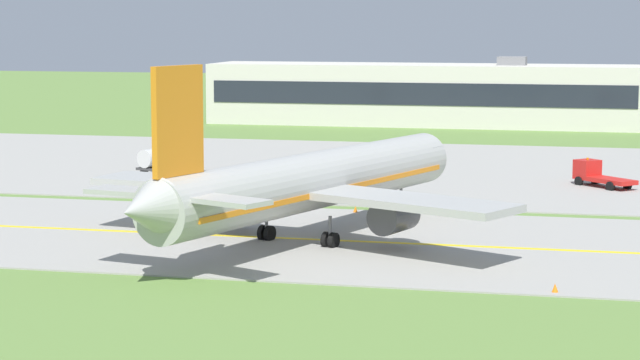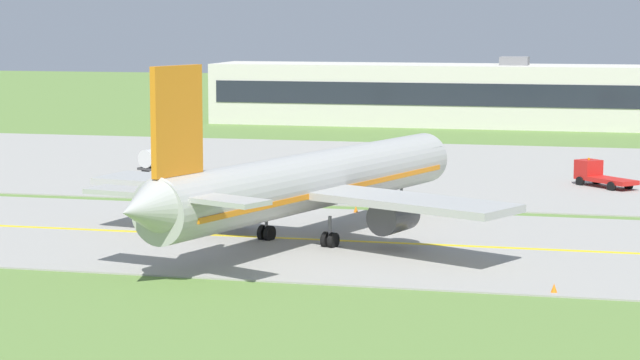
% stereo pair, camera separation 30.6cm
% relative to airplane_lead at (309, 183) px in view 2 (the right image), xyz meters
% --- Properties ---
extents(ground_plane, '(500.00, 500.00, 0.00)m').
position_rel_airplane_lead_xyz_m(ground_plane, '(-0.48, 0.21, -4.13)').
color(ground_plane, olive).
extents(taxiway_strip, '(240.00, 28.00, 0.10)m').
position_rel_airplane_lead_xyz_m(taxiway_strip, '(-0.48, 0.21, -4.08)').
color(taxiway_strip, '#9E9B93').
rests_on(taxiway_strip, ground).
extents(apron_pad, '(140.00, 52.00, 0.10)m').
position_rel_airplane_lead_xyz_m(apron_pad, '(9.52, 42.21, -4.08)').
color(apron_pad, '#9E9B93').
rests_on(apron_pad, ground).
extents(taxiway_centreline, '(220.00, 0.60, 0.01)m').
position_rel_airplane_lead_xyz_m(taxiway_centreline, '(-0.48, 0.21, -4.03)').
color(taxiway_centreline, yellow).
rests_on(taxiway_centreline, taxiway_strip).
extents(airplane_lead, '(31.74, 38.64, 12.70)m').
position_rel_airplane_lead_xyz_m(airplane_lead, '(0.00, 0.00, 0.00)').
color(airplane_lead, '#ADADA8').
rests_on(airplane_lead, ground).
extents(service_truck_baggage, '(5.95, 6.00, 2.59)m').
position_rel_airplane_lead_xyz_m(service_truck_baggage, '(18.90, 33.34, -2.95)').
color(service_truck_baggage, red).
rests_on(service_truck_baggage, ground).
extents(service_truck_fuel, '(3.96, 6.34, 2.65)m').
position_rel_airplane_lead_xyz_m(service_truck_fuel, '(-23.34, 33.26, -2.60)').
color(service_truck_fuel, orange).
rests_on(service_truck_fuel, ground).
extents(terminal_building, '(62.69, 12.81, 9.97)m').
position_rel_airplane_lead_xyz_m(terminal_building, '(-6.80, 96.34, 0.27)').
color(terminal_building, beige).
rests_on(terminal_building, ground).
extents(traffic_cone_near_edge, '(0.44, 0.44, 0.60)m').
position_rel_airplane_lead_xyz_m(traffic_cone_near_edge, '(17.51, -12.88, -3.83)').
color(traffic_cone_near_edge, orange).
rests_on(traffic_cone_near_edge, ground).
extents(traffic_cone_mid_edge, '(0.44, 0.44, 0.60)m').
position_rel_airplane_lead_xyz_m(traffic_cone_mid_edge, '(0.54, 12.87, -3.83)').
color(traffic_cone_mid_edge, orange).
rests_on(traffic_cone_mid_edge, ground).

